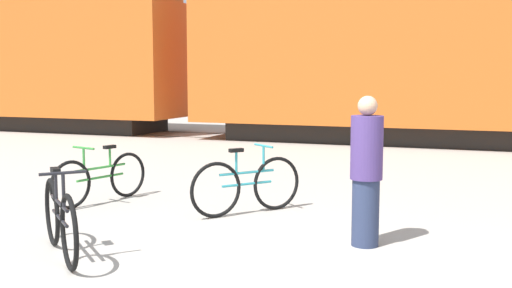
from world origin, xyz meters
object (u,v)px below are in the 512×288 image
(person_in_purple, at_px, (366,172))
(bicycle_green, at_px, (101,178))
(bicycle_teal, at_px, (247,185))
(freight_train, at_px, (422,35))
(bicycle_black, at_px, (60,219))

(person_in_purple, bearing_deg, bicycle_green, 95.88)
(bicycle_teal, xyz_separation_m, person_in_purple, (1.83, -1.01, 0.44))
(freight_train, height_order, person_in_purple, freight_train)
(bicycle_black, relative_size, bicycle_green, 0.78)
(freight_train, xyz_separation_m, bicycle_teal, (-1.37, -10.00, -2.67))
(freight_train, distance_m, bicycle_black, 13.10)
(bicycle_teal, distance_m, bicycle_black, 2.80)
(freight_train, relative_size, bicycle_green, 23.87)
(bicycle_teal, relative_size, bicycle_black, 1.03)
(freight_train, xyz_separation_m, bicycle_black, (-2.48, -12.58, -2.67))
(freight_train, distance_m, bicycle_green, 11.09)
(bicycle_teal, distance_m, person_in_purple, 2.13)
(freight_train, distance_m, person_in_purple, 11.25)
(bicycle_black, distance_m, person_in_purple, 3.35)
(bicycle_green, xyz_separation_m, person_in_purple, (4.17, -0.92, 0.47))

